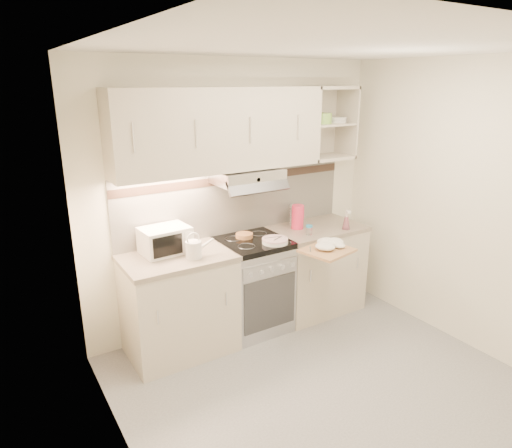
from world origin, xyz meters
name	(u,v)px	position (x,y,z in m)	size (l,w,h in m)	color
ground	(326,388)	(0.00, 0.00, 0.00)	(3.00, 3.00, 0.00)	#9B9B9E
room_shell	(305,175)	(0.00, 0.37, 1.63)	(3.04, 2.84, 2.52)	white
base_cabinet_left	(179,306)	(-0.75, 1.10, 0.43)	(0.90, 0.60, 0.86)	beige
worktop_left	(177,258)	(-0.75, 1.10, 0.88)	(0.92, 0.62, 0.04)	gray
base_cabinet_right	(315,270)	(0.75, 1.10, 0.43)	(0.90, 0.60, 0.86)	beige
worktop_right	(316,229)	(0.75, 1.10, 0.88)	(0.92, 0.62, 0.04)	gray
electric_range	(253,284)	(0.00, 1.10, 0.45)	(0.60, 0.60, 0.90)	#B7B7BC
microwave	(165,240)	(-0.80, 1.22, 1.01)	(0.41, 0.32, 0.22)	white
watering_can	(195,249)	(-0.64, 0.98, 0.98)	(0.26, 0.13, 0.22)	silver
plate_stack	(275,241)	(0.12, 0.92, 0.92)	(0.24, 0.24, 0.05)	silver
bread_loaf	(244,235)	(-0.03, 1.20, 0.92)	(0.16, 0.16, 0.04)	tan
pink_pitcher	(298,217)	(0.55, 1.16, 1.02)	(0.13, 0.12, 0.24)	#E5294E
glass_jar	(294,214)	(0.62, 1.30, 1.00)	(0.10, 0.10, 0.19)	silver
spice_jar	(309,230)	(0.53, 0.95, 0.95)	(0.06, 0.06, 0.09)	white
spray_bottle	(346,221)	(0.95, 0.88, 0.98)	(0.08, 0.08, 0.21)	pink
cutting_board	(327,250)	(0.45, 0.58, 0.87)	(0.41, 0.37, 0.02)	tan
dish_towel	(327,243)	(0.48, 0.62, 0.92)	(0.29, 0.25, 0.08)	white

